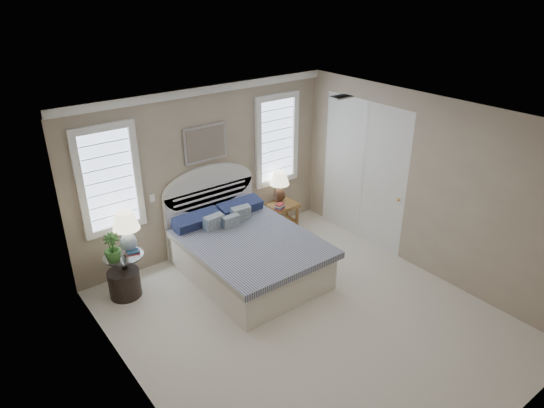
{
  "coord_description": "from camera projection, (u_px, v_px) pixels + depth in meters",
  "views": [
    {
      "loc": [
        -3.53,
        -3.83,
        4.18
      ],
      "look_at": [
        0.17,
        1.0,
        1.29
      ],
      "focal_mm": 32.0,
      "sensor_mm": 36.0,
      "label": 1
    }
  ],
  "objects": [
    {
      "name": "window_right",
      "position": [
        276.0,
        140.0,
        8.34
      ],
      "size": [
        0.9,
        0.06,
        1.6
      ],
      "primitive_type": "cube",
      "color": "#C9DEFF",
      "rests_on": "wall_back"
    },
    {
      "name": "switch_plate",
      "position": [
        152.0,
        198.0,
        7.25
      ],
      "size": [
        0.08,
        0.01,
        0.12
      ],
      "primitive_type": "cube",
      "color": "white",
      "rests_on": "wall_back"
    },
    {
      "name": "closet_door",
      "position": [
        363.0,
        172.0,
        8.05
      ],
      "size": [
        0.02,
        1.8,
        2.4
      ],
      "primitive_type": "cube",
      "color": "white",
      "rests_on": "floor"
    },
    {
      "name": "wall_back",
      "position": [
        206.0,
        171.0,
        7.7
      ],
      "size": [
        4.5,
        0.02,
        2.7
      ],
      "primitive_type": "cube",
      "color": "tan",
      "rests_on": "floor"
    },
    {
      "name": "lamp_left",
      "position": [
        126.0,
        227.0,
        6.72
      ],
      "size": [
        0.46,
        0.46,
        0.61
      ],
      "rotation": [
        0.0,
        0.0,
        0.26
      ],
      "color": "silver",
      "rests_on": "side_table_left"
    },
    {
      "name": "bed",
      "position": [
        245.0,
        250.0,
        7.36
      ],
      "size": [
        1.72,
        2.28,
        1.47
      ],
      "color": "white",
      "rests_on": "floor"
    },
    {
      "name": "hvac_vent",
      "position": [
        341.0,
        97.0,
        6.57
      ],
      "size": [
        0.3,
        0.2,
        0.02
      ],
      "primitive_type": "cube",
      "color": "#B2B2B2",
      "rests_on": "ceiling"
    },
    {
      "name": "painting",
      "position": [
        206.0,
        144.0,
        7.47
      ],
      "size": [
        0.74,
        0.04,
        0.58
      ],
      "primitive_type": "cube",
      "color": "silver",
      "rests_on": "wall_back"
    },
    {
      "name": "books_left",
      "position": [
        133.0,
        252.0,
        6.79
      ],
      "size": [
        0.21,
        0.17,
        0.05
      ],
      "rotation": [
        0.0,
        0.0,
        -0.24
      ],
      "color": "#A1282A",
      "rests_on": "side_table_left"
    },
    {
      "name": "floor_pot",
      "position": [
        125.0,
        283.0,
        6.89
      ],
      "size": [
        0.57,
        0.57,
        0.4
      ],
      "primitive_type": "cylinder",
      "rotation": [
        0.0,
        0.0,
        -0.34
      ],
      "color": "black",
      "rests_on": "floor"
    },
    {
      "name": "wall_left",
      "position": [
        136.0,
        299.0,
        4.67
      ],
      "size": [
        0.02,
        5.0,
        2.7
      ],
      "primitive_type": "cube",
      "color": "tan",
      "rests_on": "floor"
    },
    {
      "name": "floor",
      "position": [
        307.0,
        320.0,
        6.48
      ],
      "size": [
        4.5,
        5.0,
        0.01
      ],
      "primitive_type": "cube",
      "color": "silver",
      "rests_on": "ground"
    },
    {
      "name": "nightstand_right",
      "position": [
        283.0,
        211.0,
        8.57
      ],
      "size": [
        0.5,
        0.4,
        0.53
      ],
      "color": "#92602F",
      "rests_on": "floor"
    },
    {
      "name": "wall_right",
      "position": [
        425.0,
        187.0,
        7.14
      ],
      "size": [
        0.02,
        5.0,
        2.7
      ],
      "primitive_type": "cube",
      "color": "tan",
      "rests_on": "floor"
    },
    {
      "name": "crown_molding",
      "position": [
        202.0,
        90.0,
        7.11
      ],
      "size": [
        4.5,
        0.08,
        0.12
      ],
      "primitive_type": "cube",
      "color": "white",
      "rests_on": "wall_back"
    },
    {
      "name": "ceiling",
      "position": [
        315.0,
        123.0,
        5.32
      ],
      "size": [
        4.5,
        5.0,
        0.01
      ],
      "primitive_type": "cube",
      "color": "white",
      "rests_on": "wall_back"
    },
    {
      "name": "side_table_left",
      "position": [
        125.0,
        270.0,
        6.88
      ],
      "size": [
        0.56,
        0.56,
        0.63
      ],
      "color": "black",
      "rests_on": "floor"
    },
    {
      "name": "books_right",
      "position": [
        280.0,
        207.0,
        8.31
      ],
      "size": [
        0.21,
        0.18,
        0.09
      ],
      "rotation": [
        0.0,
        0.0,
        0.39
      ],
      "color": "#A1282A",
      "rests_on": "nightstand_right"
    },
    {
      "name": "potted_plant",
      "position": [
        112.0,
        248.0,
        6.55
      ],
      "size": [
        0.23,
        0.23,
        0.41
      ],
      "primitive_type": "imported",
      "rotation": [
        0.0,
        0.0,
        0.0
      ],
      "color": "#2D7231",
      "rests_on": "side_table_left"
    },
    {
      "name": "window_left",
      "position": [
        109.0,
        180.0,
        6.72
      ],
      "size": [
        0.9,
        0.06,
        1.6
      ],
      "primitive_type": "cube",
      "color": "#C9DEFF",
      "rests_on": "wall_back"
    },
    {
      "name": "lamp_right",
      "position": [
        279.0,
        183.0,
        8.48
      ],
      "size": [
        0.4,
        0.4,
        0.56
      ],
      "rotation": [
        0.0,
        0.0,
        0.19
      ],
      "color": "black",
      "rests_on": "nightstand_right"
    }
  ]
}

